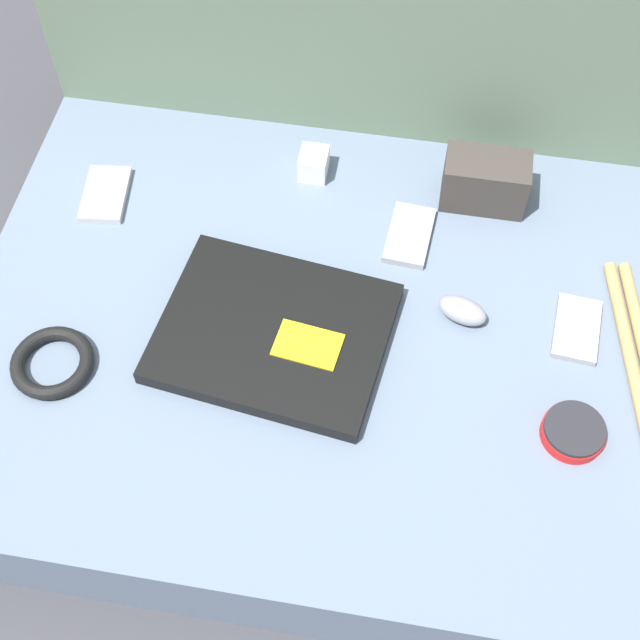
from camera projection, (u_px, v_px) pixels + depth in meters
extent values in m
plane|color=#38383D|center=(320.00, 379.00, 1.39)|extent=(8.00, 8.00, 0.00)
cube|color=slate|center=(320.00, 354.00, 1.33)|extent=(1.02, 0.78, 0.15)
cube|color=#60755B|center=(371.00, 26.00, 1.41)|extent=(1.02, 0.20, 0.57)
cube|color=black|center=(273.00, 333.00, 1.25)|extent=(0.34, 0.29, 0.02)
cube|color=yellow|center=(308.00, 345.00, 1.22)|extent=(0.10, 0.07, 0.00)
ellipsoid|color=gray|center=(463.00, 311.00, 1.26)|extent=(0.08, 0.06, 0.03)
cylinder|color=red|center=(573.00, 433.00, 1.17)|extent=(0.08, 0.08, 0.02)
cylinder|color=#232328|center=(575.00, 429.00, 1.16)|extent=(0.08, 0.08, 0.01)
cube|color=#99999E|center=(577.00, 329.00, 1.26)|extent=(0.07, 0.11, 0.01)
cube|color=#99999E|center=(409.00, 235.00, 1.35)|extent=(0.07, 0.12, 0.01)
cube|color=#B7B7BC|center=(105.00, 194.00, 1.39)|extent=(0.08, 0.12, 0.01)
cube|color=#38332D|center=(485.00, 181.00, 1.36)|extent=(0.13, 0.07, 0.09)
cube|color=silver|center=(314.00, 164.00, 1.41)|extent=(0.04, 0.05, 0.04)
torus|color=black|center=(52.00, 363.00, 1.22)|extent=(0.12, 0.12, 0.02)
cylinder|color=tan|center=(635.00, 381.00, 1.21)|extent=(0.08, 0.38, 0.02)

